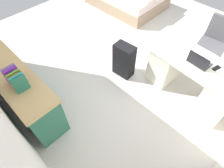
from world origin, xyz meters
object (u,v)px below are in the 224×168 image
Objects in this scene: desk at (192,78)px; office_chair at (212,46)px; cell_phone_near_laptop at (216,68)px; laptop at (199,62)px; suitcase_black at (124,61)px; computer_mouse at (184,53)px; credenza at (19,89)px.

office_chair reaches higher than desk.
desk is 0.42m from cell_phone_near_laptop.
office_chair is at bearing -82.79° from laptop.
office_chair is 2.89× the size of laptop.
laptop reaches higher than suitcase_black.
desk is at bearing -177.32° from computer_mouse.
laptop is 2.39× the size of cell_phone_near_laptop.
suitcase_black is at bearing 32.13° from computer_mouse.
laptop is at bearing 40.53° from cell_phone_near_laptop.
computer_mouse reaches higher than desk.
suitcase_black is 1.45m from cell_phone_near_laptop.
computer_mouse is (-0.82, -0.44, 0.41)m from suitcase_black.
credenza is at bearing 61.31° from office_chair.
office_chair is 1.65m from suitcase_black.
office_chair is at bearing -130.05° from suitcase_black.
desk is 2.71m from credenza.
laptop is at bearing -165.34° from suitcase_black.
cell_phone_near_laptop is at bearing -166.42° from desk.
computer_mouse is at bearing -125.82° from credenza.
desk is at bearing -130.35° from credenza.
desk is 0.44m from computer_mouse.
office_chair is 9.40× the size of computer_mouse.
suitcase_black is 1.23m from laptop.
credenza is at bearing 49.65° from desk.
credenza is 5.53× the size of laptop.
suitcase_black is (1.08, 0.43, -0.05)m from desk.
computer_mouse is 0.49m from cell_phone_near_laptop.
laptop reaches higher than computer_mouse.
credenza reaches higher than cell_phone_near_laptop.
office_chair is 0.52× the size of credenza.
office_chair reaches higher than laptop.
computer_mouse is (0.13, 0.91, 0.32)m from office_chair.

